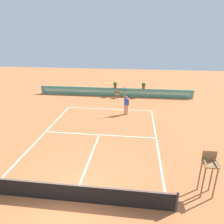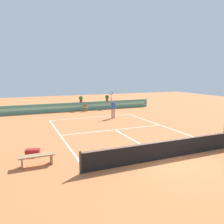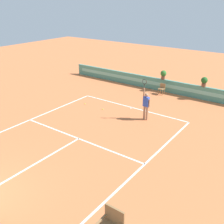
{
  "view_description": "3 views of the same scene",
  "coord_description": "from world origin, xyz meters",
  "views": [
    {
      "loc": [
        2.56,
        -6.68,
        6.93
      ],
      "look_at": [
        0.69,
        8.55,
        1.0
      ],
      "focal_mm": 32.62,
      "sensor_mm": 36.0,
      "label": 1
    },
    {
      "loc": [
        -6.64,
        -8.61,
        4.13
      ],
      "look_at": [
        0.69,
        8.55,
        1.0
      ],
      "focal_mm": 35.5,
      "sensor_mm": 36.0,
      "label": 2
    },
    {
      "loc": [
        8.89,
        -2.78,
        7.03
      ],
      "look_at": [
        0.69,
        8.55,
        1.0
      ],
      "focal_mm": 42.53,
      "sensor_mm": 36.0,
      "label": 3
    }
  ],
  "objects": [
    {
      "name": "net",
      "position": [
        0.0,
        0.0,
        0.51
      ],
      "size": [
        8.92,
        0.1,
        1.0
      ],
      "color": "#333333",
      "rests_on": "ground"
    },
    {
      "name": "court_lines",
      "position": [
        0.0,
        6.72,
        0.0
      ],
      "size": [
        8.32,
        11.94,
        0.01
      ],
      "color": "white",
      "rests_on": "ground"
    },
    {
      "name": "potted_plant_right",
      "position": [
        3.38,
        16.39,
        1.41
      ],
      "size": [
        0.48,
        0.48,
        0.72
      ],
      "color": "brown",
      "rests_on": "back_wall_barrier"
    },
    {
      "name": "tennis_player",
      "position": [
        1.71,
        10.7,
        1.05
      ],
      "size": [
        0.62,
        0.26,
        2.58
      ],
      "color": "#9E7051",
      "rests_on": "ground"
    },
    {
      "name": "ground_plane",
      "position": [
        0.0,
        6.0,
        0.0
      ],
      "size": [
        60.0,
        60.0,
        0.0
      ],
      "primitive_type": "plane",
      "color": "#C66B3D"
    },
    {
      "name": "bench_courtside",
      "position": [
        -6.03,
        1.64,
        0.38
      ],
      "size": [
        1.6,
        0.44,
        0.51
      ],
      "color": "#99754C",
      "rests_on": "ground"
    },
    {
      "name": "tennis_ball_mid_court",
      "position": [
        -1.41,
        10.37,
        0.03
      ],
      "size": [
        0.07,
        0.07,
        0.07
      ],
      "primitive_type": "sphere",
      "color": "#CCE033",
      "rests_on": "ground"
    },
    {
      "name": "tennis_ball_near_baseline",
      "position": [
        -3.09,
        10.43,
        0.03
      ],
      "size": [
        0.07,
        0.07,
        0.07
      ],
      "primitive_type": "sphere",
      "color": "#CCE033",
      "rests_on": "ground"
    },
    {
      "name": "potted_plant_centre",
      "position": [
        0.1,
        16.39,
        1.41
      ],
      "size": [
        0.48,
        0.48,
        0.72
      ],
      "color": "brown",
      "rests_on": "back_wall_barrier"
    },
    {
      "name": "ball_kid_chair",
      "position": [
        0.4,
        15.66,
        0.48
      ],
      "size": [
        0.44,
        0.44,
        0.85
      ],
      "color": "olive",
      "rests_on": "ground"
    },
    {
      "name": "back_wall_barrier",
      "position": [
        0.0,
        16.39,
        0.5
      ],
      "size": [
        18.0,
        0.21,
        1.0
      ],
      "color": "#4C8E7A",
      "rests_on": "ground"
    },
    {
      "name": "gear_bag",
      "position": [
        -6.13,
        3.01,
        0.18
      ],
      "size": [
        0.77,
        0.55,
        0.36
      ],
      "primitive_type": "cube",
      "rotation": [
        0.0,
        0.0,
        -0.29
      ],
      "color": "maroon",
      "rests_on": "ground"
    }
  ]
}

